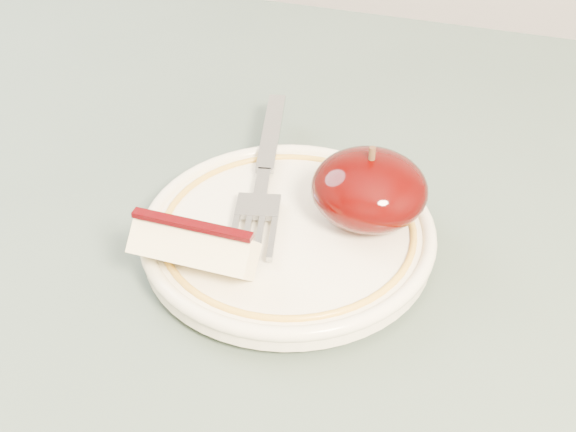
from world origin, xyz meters
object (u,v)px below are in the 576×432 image
(plate, at_px, (288,234))
(apple_half, at_px, (369,189))
(table, at_px, (107,427))
(fork, at_px, (264,172))

(plate, bearing_deg, apple_half, 29.56)
(table, height_order, fork, fork)
(table, xyz_separation_m, fork, (0.06, 0.14, 0.11))
(fork, bearing_deg, table, 145.38)
(apple_half, distance_m, fork, 0.08)
(plate, relative_size, apple_half, 2.54)
(table, bearing_deg, apple_half, 42.70)
(plate, distance_m, apple_half, 0.06)
(table, distance_m, fork, 0.19)
(table, relative_size, apple_half, 12.66)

